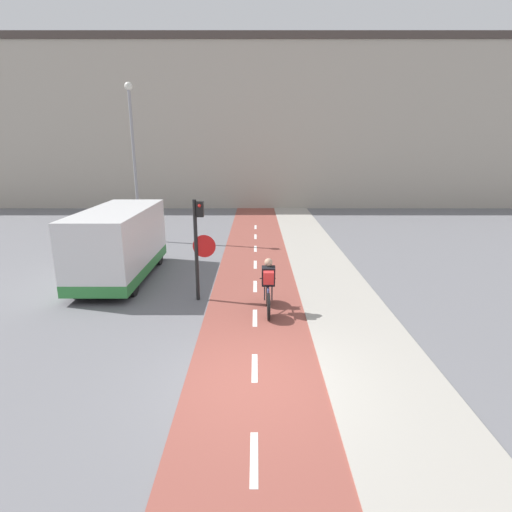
% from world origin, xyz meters
% --- Properties ---
extents(ground_plane, '(120.00, 120.00, 0.00)m').
position_xyz_m(ground_plane, '(0.00, 0.00, 0.00)').
color(ground_plane, slate).
extents(bike_lane, '(2.74, 60.00, 0.02)m').
position_xyz_m(bike_lane, '(0.00, 0.01, 0.01)').
color(bike_lane, brown).
rests_on(bike_lane, ground_plane).
extents(sidewalk_strip, '(2.40, 60.00, 0.05)m').
position_xyz_m(sidewalk_strip, '(2.57, 0.00, 0.03)').
color(sidewalk_strip, '#A8A399').
rests_on(sidewalk_strip, ground_plane).
extents(building_row_background, '(60.00, 5.20, 11.94)m').
position_xyz_m(building_row_background, '(0.00, 25.30, 5.98)').
color(building_row_background, '#B2A899').
rests_on(building_row_background, ground_plane).
extents(traffic_light_pole, '(0.67, 0.25, 3.01)m').
position_xyz_m(traffic_light_pole, '(-1.63, 4.38, 1.87)').
color(traffic_light_pole, black).
rests_on(traffic_light_pole, ground_plane).
extents(street_lamp_far, '(0.36, 0.36, 7.24)m').
position_xyz_m(street_lamp_far, '(-5.66, 12.28, 4.39)').
color(street_lamp_far, gray).
rests_on(street_lamp_far, ground_plane).
extents(cyclist_near, '(0.46, 1.75, 1.56)m').
position_xyz_m(cyclist_near, '(0.36, 3.42, 0.73)').
color(cyclist_near, black).
rests_on(cyclist_near, ground_plane).
extents(van, '(1.98, 5.17, 2.43)m').
position_xyz_m(van, '(-4.65, 6.42, 1.20)').
color(van, silver).
rests_on(van, ground_plane).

